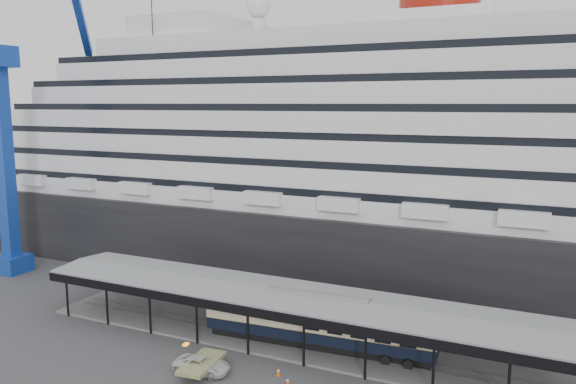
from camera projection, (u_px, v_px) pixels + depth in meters
name	position (u px, v px, depth m)	size (l,w,h in m)	color
ground	(271.00, 364.00, 51.43)	(200.00, 200.00, 0.00)	#3E3E41
cruise_ship	(375.00, 142.00, 77.18)	(130.00, 30.00, 43.90)	black
platform_canopy	(294.00, 321.00, 55.54)	(56.00, 9.18, 5.30)	slate
crane_blue	(11.00, 131.00, 76.67)	(22.63, 19.19, 47.60)	#1640AC
port_truck	(202.00, 365.00, 49.76)	(2.36, 5.11, 1.42)	silver
pullman_carriage	(318.00, 321.00, 54.40)	(23.06, 4.53, 22.50)	black
traffic_cone_left	(221.00, 356.00, 52.11)	(0.57, 0.57, 0.84)	#F75A0D
traffic_cone_mid	(288.00, 381.00, 47.45)	(0.46, 0.46, 0.75)	#F1530D
traffic_cone_right	(278.00, 372.00, 49.21)	(0.45, 0.45, 0.73)	#E1570C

